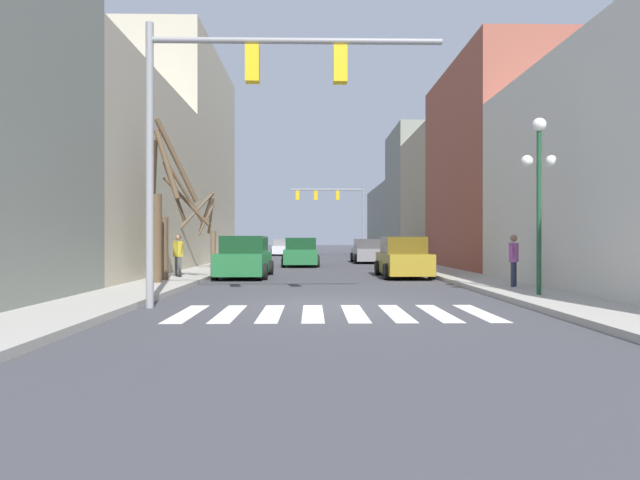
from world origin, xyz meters
TOP-DOWN VIEW (x-y plane):
  - ground_plane at (0.00, 0.00)m, footprint 240.00×240.00m
  - sidewalk_left at (-5.54, 0.00)m, footprint 2.12×90.00m
  - sidewalk_right at (5.54, 0.00)m, footprint 2.12×90.00m
  - building_row_left at (-9.60, 12.67)m, footprint 6.00×33.84m
  - building_row_right at (9.60, 22.79)m, footprint 6.00×57.38m
  - crosswalk_stripes at (0.00, -1.19)m, footprint 6.75×2.60m
  - traffic_signal_near at (-2.29, -0.29)m, footprint 6.90×0.28m
  - traffic_signal_far at (1.79, 33.67)m, footprint 6.76×0.28m
  - street_lamp_right_corner at (5.45, 0.98)m, footprint 0.95×0.36m
  - car_parked_left_far at (-1.10, 17.71)m, footprint 2.15×4.65m
  - car_parked_left_mid at (-3.27, 37.15)m, footprint 2.18×4.19m
  - car_parked_left_near at (-1.77, 29.75)m, footprint 2.04×4.22m
  - car_parked_right_mid at (-3.28, 9.03)m, footprint 2.16×4.59m
  - car_driving_toward_lane at (3.36, 8.92)m, footprint 2.01×4.14m
  - car_driving_away_lane at (3.31, 21.72)m, footprint 2.09×4.58m
  - pedestrian_on_right_sidewalk at (-5.67, 7.51)m, footprint 0.55×0.55m
  - pedestrian_near_right_corner at (5.69, 3.17)m, footprint 0.45×0.60m
  - street_tree_left_near at (-5.58, 6.08)m, footprint 1.71×1.03m
  - street_tree_right_mid at (-5.55, 4.91)m, footprint 1.87×1.86m
  - street_tree_right_far at (-5.50, 12.41)m, footprint 1.69×1.93m

SIDE VIEW (x-z plane):
  - ground_plane at x=0.00m, z-range 0.00..0.00m
  - crosswalk_stripes at x=0.00m, z-range 0.00..0.01m
  - sidewalk_left at x=-5.54m, z-range 0.00..0.15m
  - sidewalk_right at x=5.54m, z-range 0.00..0.15m
  - car_parked_left_near at x=-1.77m, z-range -0.05..1.51m
  - car_parked_left_mid at x=-3.27m, z-range -0.05..1.53m
  - car_driving_away_lane at x=3.31m, z-range -0.05..1.56m
  - car_parked_left_far at x=-1.10m, z-range -0.06..1.62m
  - car_driving_toward_lane at x=3.36m, z-range -0.06..1.63m
  - car_parked_right_mid at x=-3.28m, z-range -0.06..1.67m
  - pedestrian_near_right_corner at x=5.69m, z-range 0.29..1.88m
  - pedestrian_on_right_sidewalk at x=-5.67m, z-range 0.30..1.92m
  - street_tree_left_near at x=-5.58m, z-range -0.29..4.10m
  - street_tree_right_far at x=-5.50m, z-range 0.10..3.86m
  - street_tree_right_mid at x=-5.55m, z-range -0.18..5.32m
  - street_lamp_right_corner at x=5.45m, z-range 1.09..5.70m
  - building_row_right at x=9.60m, z-range -1.09..10.04m
  - traffic_signal_near at x=-2.29m, z-range 1.49..8.11m
  - traffic_signal_far at x=1.79m, z-range 1.58..8.12m
  - building_row_left at x=-9.60m, z-range -1.26..12.40m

